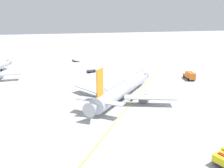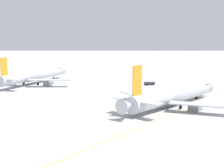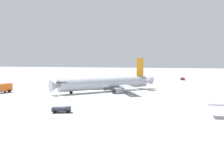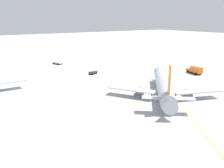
% 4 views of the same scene
% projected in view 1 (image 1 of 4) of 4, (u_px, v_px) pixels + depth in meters
% --- Properties ---
extents(ground_plane, '(600.00, 600.00, 0.00)m').
position_uv_depth(ground_plane, '(120.00, 95.00, 77.58)').
color(ground_plane, '#B2B2B2').
extents(airliner_main, '(33.19, 30.56, 12.49)m').
position_uv_depth(airliner_main, '(123.00, 90.00, 74.36)').
color(airliner_main, '#B2B7C1').
rests_on(airliner_main, ground_plane).
extents(catering_truck_truck, '(8.17, 4.07, 3.10)m').
position_uv_depth(catering_truck_truck, '(190.00, 75.00, 96.77)').
color(catering_truck_truck, '#232326').
rests_on(catering_truck_truck, ground_plane).
extents(pushback_tug_truck, '(5.59, 3.71, 1.30)m').
position_uv_depth(pushback_tug_truck, '(76.00, 60.00, 136.45)').
color(pushback_tug_truck, '#232326').
rests_on(pushback_tug_truck, ground_plane).
extents(baggage_truck_truck, '(2.96, 4.27, 1.22)m').
position_uv_depth(baggage_truck_truck, '(91.00, 71.00, 109.15)').
color(baggage_truck_truck, '#232326').
rests_on(baggage_truck_truck, ground_plane).
extents(taxiway_centreline, '(130.08, 93.48, 0.01)m').
position_uv_depth(taxiway_centreline, '(135.00, 97.00, 75.86)').
color(taxiway_centreline, yellow).
rests_on(taxiway_centreline, ground_plane).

